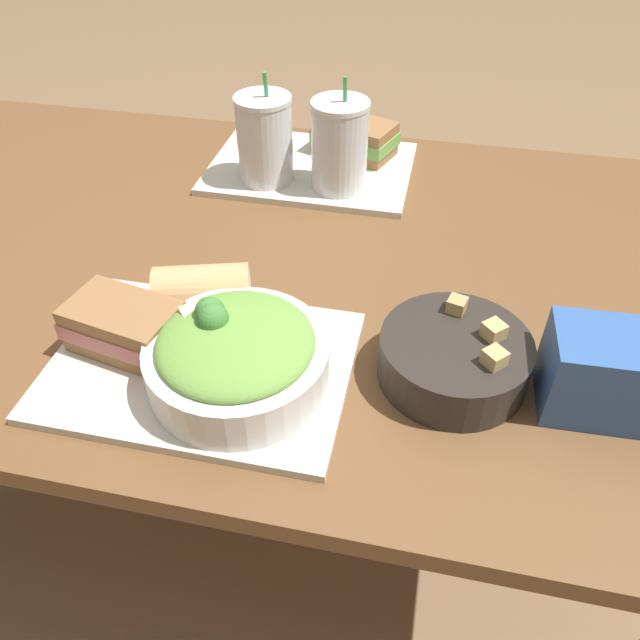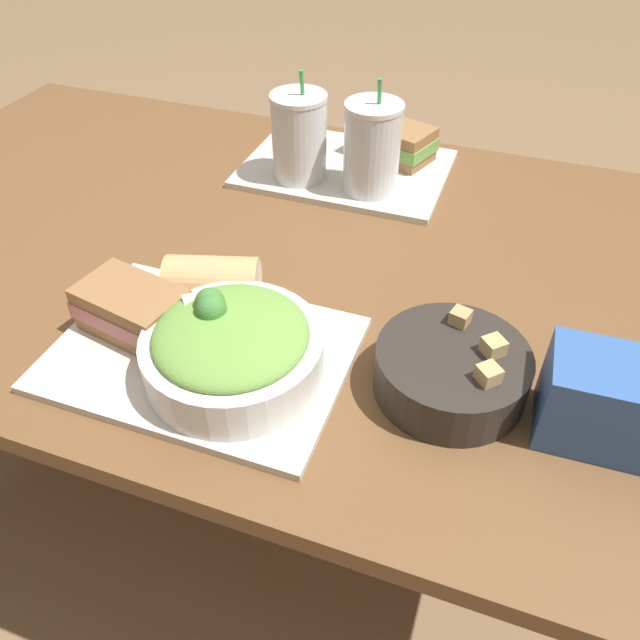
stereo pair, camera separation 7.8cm
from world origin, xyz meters
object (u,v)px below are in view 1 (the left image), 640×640
baguette_near (204,291)px  sandwich_far (355,138)px  sandwich_near (125,326)px  chip_bag (616,374)px  soup_bowl (454,357)px  drink_cup_dark (265,142)px  salad_bowl (236,355)px  drink_cup_red (339,148)px

baguette_near → sandwich_far: baguette_near is taller
sandwich_near → baguette_near: size_ratio=1.11×
sandwich_near → chip_bag: (0.60, 0.03, 0.01)m
soup_bowl → baguette_near: (-0.34, 0.04, 0.01)m
drink_cup_dark → soup_bowl: bearing=-49.5°
salad_bowl → chip_bag: salad_bowl is taller
salad_bowl → soup_bowl: bearing=16.0°
sandwich_far → chip_bag: chip_bag is taller
salad_bowl → soup_bowl: 0.27m
salad_bowl → drink_cup_dark: size_ratio=1.13×
baguette_near → sandwich_far: bearing=-29.9°
drink_cup_dark → salad_bowl: bearing=-78.1°
drink_cup_red → salad_bowl: bearing=-93.5°
baguette_near → chip_bag: 0.52m
soup_bowl → sandwich_far: size_ratio=1.07×
salad_bowl → drink_cup_red: size_ratio=1.11×
drink_cup_red → sandwich_near: bearing=-112.1°
soup_bowl → sandwich_far: 0.60m
sandwich_far → chip_bag: 0.69m
soup_bowl → chip_bag: (0.18, -0.01, 0.02)m
drink_cup_red → soup_bowl: bearing=-61.8°
drink_cup_red → chip_bag: drink_cup_red is taller
sandwich_near → drink_cup_dark: (0.06, 0.46, 0.04)m
sandwich_far → drink_cup_dark: size_ratio=0.89×
chip_bag → salad_bowl: bearing=-173.9°
sandwich_far → drink_cup_dark: (-0.14, -0.13, 0.04)m
sandwich_near → drink_cup_red: 0.50m
sandwich_near → drink_cup_red: bearing=79.0°
sandwich_far → soup_bowl: bearing=-48.8°
soup_bowl → sandwich_near: size_ratio=1.17×
salad_bowl → drink_cup_red: (0.03, 0.49, 0.03)m
soup_bowl → drink_cup_red: (-0.23, 0.42, 0.05)m
sandwich_far → chip_bag: bearing=-35.1°
drink_cup_dark → drink_cup_red: drink_cup_red is taller
salad_bowl → drink_cup_dark: (-0.10, 0.49, 0.03)m
salad_bowl → drink_cup_dark: bearing=101.9°
salad_bowl → sandwich_near: salad_bowl is taller
drink_cup_dark → sandwich_near: bearing=-96.8°
soup_bowl → sandwich_near: soup_bowl is taller
salad_bowl → baguette_near: size_ratio=1.55×
soup_bowl → drink_cup_dark: 0.56m
salad_bowl → sandwich_near: (-0.16, 0.03, -0.01)m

